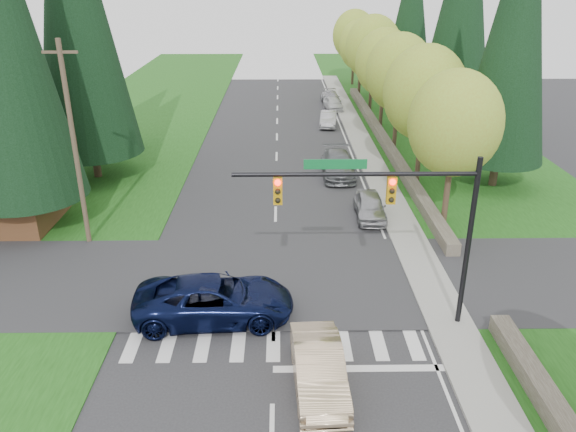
{
  "coord_description": "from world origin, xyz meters",
  "views": [
    {
      "loc": [
        0.31,
        -13.92,
        12.6
      ],
      "look_at": [
        0.62,
        8.73,
        2.8
      ],
      "focal_mm": 35.0,
      "sensor_mm": 36.0,
      "label": 1
    }
  ],
  "objects_px": {
    "suv_navy": "(214,299)",
    "parked_car_a": "(370,206)",
    "parked_car_b": "(338,165)",
    "parked_car_e": "(331,98)",
    "parked_car_d": "(333,104)",
    "parked_car_c": "(328,119)",
    "sedan_champagne": "(319,369)"
  },
  "relations": [
    {
      "from": "parked_car_a",
      "to": "suv_navy",
      "type": "bearing_deg",
      "value": -125.52
    },
    {
      "from": "parked_car_a",
      "to": "parked_car_c",
      "type": "height_order",
      "value": "parked_car_a"
    },
    {
      "from": "sedan_champagne",
      "to": "parked_car_a",
      "type": "height_order",
      "value": "sedan_champagne"
    },
    {
      "from": "parked_car_a",
      "to": "parked_car_b",
      "type": "height_order",
      "value": "parked_car_b"
    },
    {
      "from": "parked_car_e",
      "to": "parked_car_d",
      "type": "bearing_deg",
      "value": -92.52
    },
    {
      "from": "parked_car_a",
      "to": "parked_car_b",
      "type": "distance_m",
      "value": 7.21
    },
    {
      "from": "parked_car_a",
      "to": "sedan_champagne",
      "type": "bearing_deg",
      "value": -103.11
    },
    {
      "from": "parked_car_a",
      "to": "parked_car_e",
      "type": "bearing_deg",
      "value": 91.31
    },
    {
      "from": "parked_car_c",
      "to": "parked_car_d",
      "type": "xyz_separation_m",
      "value": [
        1.0,
        6.52,
        -0.01
      ]
    },
    {
      "from": "sedan_champagne",
      "to": "parked_car_c",
      "type": "bearing_deg",
      "value": 81.88
    },
    {
      "from": "parked_car_b",
      "to": "parked_car_e",
      "type": "xyz_separation_m",
      "value": [
        1.4,
        22.75,
        -0.12
      ]
    },
    {
      "from": "parked_car_a",
      "to": "parked_car_d",
      "type": "xyz_separation_m",
      "value": [
        0.31,
        27.11,
        -0.04
      ]
    },
    {
      "from": "parked_car_d",
      "to": "parked_car_e",
      "type": "bearing_deg",
      "value": 82.84
    },
    {
      "from": "suv_navy",
      "to": "parked_car_b",
      "type": "height_order",
      "value": "suv_navy"
    },
    {
      "from": "suv_navy",
      "to": "parked_car_c",
      "type": "distance_m",
      "value": 31.33
    },
    {
      "from": "parked_car_d",
      "to": "parked_car_e",
      "type": "xyz_separation_m",
      "value": [
        0.0,
        2.77,
        0.01
      ]
    },
    {
      "from": "parked_car_e",
      "to": "sedan_champagne",
      "type": "bearing_deg",
      "value": -97.83
    },
    {
      "from": "parked_car_a",
      "to": "parked_car_c",
      "type": "xyz_separation_m",
      "value": [
        -0.69,
        20.59,
        -0.03
      ]
    },
    {
      "from": "parked_car_b",
      "to": "parked_car_c",
      "type": "bearing_deg",
      "value": 89.15
    },
    {
      "from": "parked_car_c",
      "to": "parked_car_d",
      "type": "relative_size",
      "value": 1.04
    },
    {
      "from": "parked_car_e",
      "to": "parked_car_c",
      "type": "bearing_deg",
      "value": -98.67
    },
    {
      "from": "suv_navy",
      "to": "parked_car_a",
      "type": "xyz_separation_m",
      "value": [
        7.62,
        9.95,
        -0.18
      ]
    },
    {
      "from": "parked_car_d",
      "to": "suv_navy",
      "type": "bearing_deg",
      "value": -109.24
    },
    {
      "from": "sedan_champagne",
      "to": "parked_car_b",
      "type": "distance_m",
      "value": 21.36
    },
    {
      "from": "sedan_champagne",
      "to": "parked_car_e",
      "type": "bearing_deg",
      "value": 81.66
    },
    {
      "from": "parked_car_d",
      "to": "parked_car_c",
      "type": "bearing_deg",
      "value": -105.88
    },
    {
      "from": "parked_car_c",
      "to": "suv_navy",
      "type": "bearing_deg",
      "value": -95.92
    },
    {
      "from": "parked_car_b",
      "to": "parked_car_e",
      "type": "distance_m",
      "value": 22.8
    },
    {
      "from": "sedan_champagne",
      "to": "parked_car_e",
      "type": "distance_m",
      "value": 44.14
    },
    {
      "from": "parked_car_a",
      "to": "parked_car_d",
      "type": "bearing_deg",
      "value": 91.25
    },
    {
      "from": "suv_navy",
      "to": "parked_car_d",
      "type": "bearing_deg",
      "value": -15.65
    },
    {
      "from": "parked_car_b",
      "to": "parked_car_d",
      "type": "bearing_deg",
      "value": 86.85
    }
  ]
}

